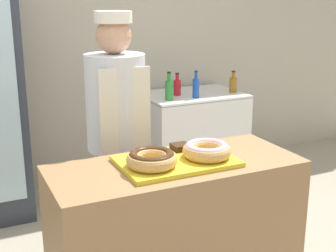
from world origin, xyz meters
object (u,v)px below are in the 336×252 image
serving_tray (176,161)px  bottle_amber (233,84)px  donut_light_glaze (207,150)px  brownie_back_left (150,151)px  donut_chocolate_glaze (152,158)px  bottle_red (177,87)px  brownie_back_right (181,147)px  bottle_green (169,89)px  bottle_blue (196,87)px  baker_person (117,138)px  chest_freezer (191,135)px

serving_tray → bottle_amber: bottle_amber is taller
donut_light_glaze → brownie_back_left: size_ratio=2.71×
donut_chocolate_glaze → donut_light_glaze: (0.32, 0.00, 0.00)m
brownie_back_left → bottle_red: bearing=59.1°
donut_chocolate_glaze → brownie_back_right: 0.31m
brownie_back_right → bottle_green: size_ratio=0.38×
bottle_green → bottle_amber: 0.70m
serving_tray → donut_chocolate_glaze: donut_chocolate_glaze is taller
bottle_blue → bottle_amber: bearing=7.9°
brownie_back_right → baker_person: bearing=113.4°
donut_chocolate_glaze → baker_person: 0.66m
brownie_back_left → chest_freezer: bearing=55.2°
bottle_blue → bottle_red: (-0.11, 0.16, -0.01)m
bottle_green → bottle_blue: bearing=-3.2°
serving_tray → bottle_red: 1.92m
chest_freezer → bottle_blue: bearing=-107.4°
donut_chocolate_glaze → bottle_blue: size_ratio=1.06×
bottle_blue → chest_freezer: bearing=72.6°
donut_chocolate_glaze → donut_light_glaze: bearing=0.0°
serving_tray → bottle_blue: 1.84m
bottle_blue → bottle_green: bearing=176.8°
brownie_back_left → chest_freezer: size_ratio=0.10×
bottle_red → bottle_amber: bearing=-10.3°
serving_tray → baker_person: size_ratio=0.37×
serving_tray → brownie_back_right: (0.09, 0.13, 0.03)m
bottle_green → bottle_amber: (0.70, 0.05, -0.02)m
brownie_back_left → brownie_back_right: (0.19, 0.00, 0.00)m
brownie_back_right → donut_chocolate_glaze: bearing=-145.2°
baker_person → bottle_amber: bearing=33.6°
baker_person → bottle_green: baker_person is taller
chest_freezer → bottle_amber: 0.63m
brownie_back_left → bottle_amber: bearing=44.9°
donut_chocolate_glaze → bottle_red: (1.02, 1.76, -0.03)m
brownie_back_left → baker_person: size_ratio=0.06×
donut_chocolate_glaze → chest_freezer: donut_chocolate_glaze is taller
serving_tray → bottle_blue: bottle_blue is taller
brownie_back_left → baker_person: 0.48m
brownie_back_left → bottle_amber: bottle_amber is taller
brownie_back_right → bottle_green: (0.61, 1.44, 0.02)m
chest_freezer → brownie_back_left: bearing=-124.8°
brownie_back_left → bottle_red: 1.85m
serving_tray → bottle_amber: 2.14m
serving_tray → bottle_amber: (1.40, 1.62, 0.03)m
baker_person → donut_light_glaze: bearing=-67.3°
donut_chocolate_glaze → bottle_red: 2.04m
donut_light_glaze → brownie_back_right: 0.19m
brownie_back_right → bottle_red: 1.76m
serving_tray → bottle_blue: size_ratio=2.45×
serving_tray → brownie_back_right: size_ratio=6.28×
donut_light_glaze → chest_freezer: bearing=64.1°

